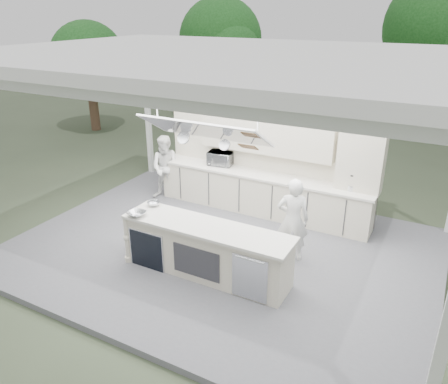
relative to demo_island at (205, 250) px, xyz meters
The scene contains 12 objects.
ground 1.10m from the demo_island, 101.07° to the left, with size 90.00×90.00×0.00m, color #3C4731.
stage_deck 1.07m from the demo_island, 101.07° to the left, with size 8.00×6.00×0.12m, color #57565B.
tent 3.25m from the demo_island, 101.05° to the left, with size 8.20×6.20×3.86m.
demo_island is the anchor object (origin of this frame).
back_counter 2.82m from the demo_island, 93.63° to the left, with size 5.08×0.72×0.95m.
back_wall_unit 3.19m from the demo_island, 84.98° to the left, with size 5.05×0.48×2.25m.
tree_cluster 11.02m from the demo_island, 91.82° to the left, with size 19.55×9.40×5.85m.
head_chef 1.71m from the demo_island, 46.75° to the left, with size 0.59×0.39×1.61m, color white.
sous_chef 3.55m from the demo_island, 135.95° to the left, with size 0.77×0.60×1.59m, color silver.
toaster_oven 3.22m from the demo_island, 113.97° to the left, with size 0.58×0.39×0.32m, color silver.
bowl_large 1.40m from the demo_island, 169.43° to the right, with size 0.32×0.32×0.08m, color #B4B6BB.
bowl_small 1.40m from the demo_island, 168.44° to the left, with size 0.24×0.24×0.07m, color #B4B6BB.
Camera 1 is at (3.62, -6.60, 4.52)m, focal length 35.00 mm.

